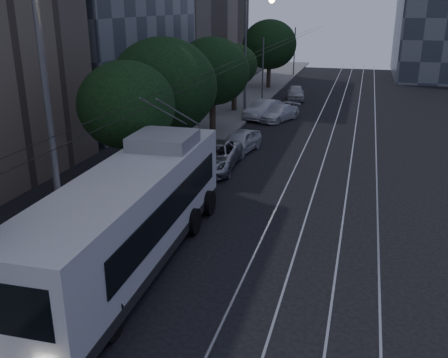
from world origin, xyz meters
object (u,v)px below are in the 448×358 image
Objects in this scene: trolleybus at (133,213)px; streetlamp_far at (250,44)px; car_white_c at (264,109)px; streetlamp_near at (61,112)px; car_white_d at (296,93)px; pickup_silver at (214,156)px; car_white_b at (279,113)px; car_white_a at (240,141)px.

trolleybus is 1.41× the size of streetlamp_far.
streetlamp_near reaches higher than car_white_c.
car_white_c is 0.46× the size of streetlamp_near.
car_white_c is (-0.26, 24.61, -1.11)m from trolleybus.
streetlamp_near is (-2.09, -35.60, 5.13)m from car_white_d.
streetlamp_near reaches higher than pickup_silver.
car_white_c is at bearing 86.92° from pickup_silver.
streetlamp_near is at bearing -71.10° from car_white_b.
streetlamp_far is (-2.60, 0.85, 5.16)m from car_white_b.
streetlamp_far is at bearing -176.89° from car_white_c.
car_white_c is (-1.35, 0.54, 0.12)m from car_white_b.
pickup_silver is at bearing -102.21° from car_white_d.
pickup_silver is at bearing -72.68° from car_white_b.
car_white_d is at bearing 73.09° from streetlamp_far.
pickup_silver is at bearing 87.02° from streetlamp_near.
pickup_silver is 14.89m from streetlamp_far.
car_white_a is 11.64m from streetlamp_far.
pickup_silver is 0.55× the size of streetlamp_near.
car_white_a is 0.43× the size of streetlamp_far.
car_white_b is at bearing -18.06° from streetlamp_far.
pickup_silver reaches higher than car_white_a.
streetlamp_near reaches higher than trolleybus.
car_white_d is at bearing 98.42° from car_white_c.
car_white_b is at bearing 85.44° from streetlamp_near.
car_white_c reaches higher than car_white_b.
car_white_b is (0.83, 9.48, -0.08)m from car_white_a.
car_white_d is 36.03m from streetlamp_near.
car_white_b is (1.09, 24.07, -1.23)m from trolleybus.
streetlamp_near is at bearing -88.93° from streetlamp_far.
streetlamp_far is (-0.51, 27.06, -0.05)m from streetlamp_near.
streetlamp_far reaches higher than car_white_b.
trolleybus reaches higher than car_white_b.
trolleybus is at bearing -100.49° from car_white_d.
streetlamp_near is at bearing -74.50° from car_white_c.
trolleybus reaches higher than car_white_d.
car_white_b is 1.46m from car_white_c.
trolleybus is 33.49m from car_white_d.
car_white_a reaches higher than car_white_b.
streetlamp_far is (-2.60, -8.54, 5.08)m from car_white_d.
pickup_silver is at bearing -73.16° from car_white_c.
streetlamp_far is at bearing 91.78° from trolleybus.
streetlamp_near is (-1.00, -2.15, 3.98)m from trolleybus.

